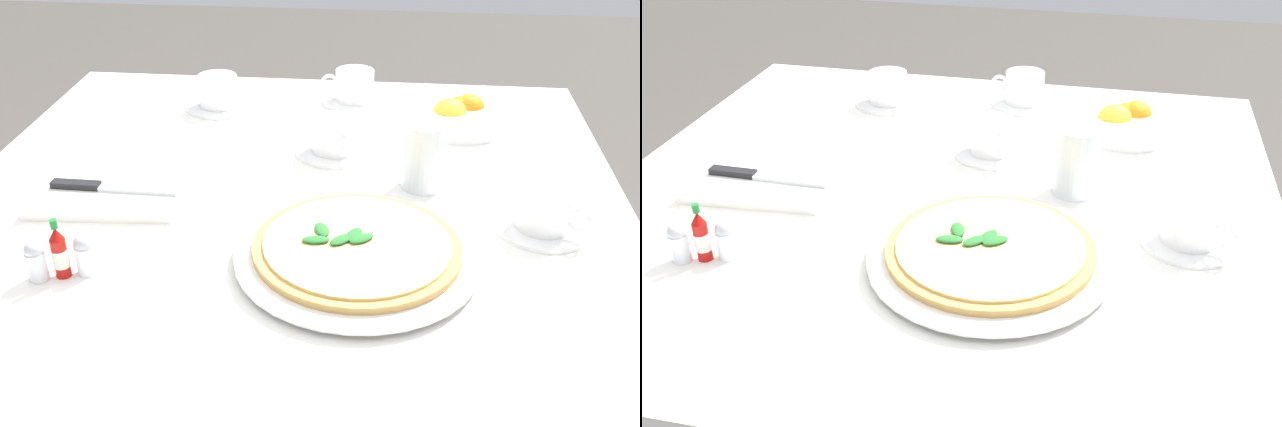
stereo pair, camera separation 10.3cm
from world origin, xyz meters
TOP-DOWN VIEW (x-y plane):
  - dining_table at (0.00, 0.00)m, footprint 1.03×1.03m
  - pizza_plate at (0.11, -0.18)m, footprint 0.32×0.32m
  - pizza at (0.11, -0.18)m, footprint 0.27×0.27m
  - coffee_cup_far_left at (0.08, 0.39)m, footprint 0.13×0.13m
  - coffee_cup_near_right at (0.06, 0.15)m, footprint 0.13×0.13m
  - coffee_cup_near_left at (-0.18, 0.34)m, footprint 0.13×0.13m
  - coffee_cup_right_edge at (0.37, -0.07)m, footprint 0.13×0.13m
  - water_glass_left_edge at (0.20, 0.05)m, footprint 0.07×0.07m
  - napkin_folded at (-0.27, -0.05)m, footprint 0.23×0.14m
  - dinner_knife at (-0.27, -0.05)m, footprint 0.20×0.02m
  - citrus_bowl at (0.28, 0.28)m, footprint 0.15×0.15m
  - hot_sauce_bottle at (-0.26, -0.24)m, footprint 0.02×0.02m
  - salt_shaker at (-0.23, -0.23)m, footprint 0.03×0.03m
  - pepper_shaker at (-0.29, -0.25)m, footprint 0.03×0.03m

SIDE VIEW (x-z plane):
  - dining_table at x=0.00m, z-range 0.23..0.99m
  - napkin_folded at x=-0.27m, z-range 0.75..0.77m
  - pizza_plate at x=0.11m, z-range 0.75..0.77m
  - dinner_knife at x=-0.27m, z-range 0.77..0.78m
  - pizza at x=0.11m, z-range 0.77..0.79m
  - salt_shaker at x=-0.23m, z-range 0.75..0.81m
  - pepper_shaker at x=-0.29m, z-range 0.75..0.81m
  - coffee_cup_right_edge at x=0.37m, z-range 0.75..0.81m
  - citrus_bowl at x=0.28m, z-range 0.75..0.81m
  - coffee_cup_near_right at x=0.06m, z-range 0.75..0.81m
  - coffee_cup_near_left at x=-0.18m, z-range 0.75..0.81m
  - coffee_cup_far_left at x=0.08m, z-range 0.75..0.81m
  - hot_sauce_bottle at x=-0.26m, z-range 0.74..0.83m
  - water_glass_left_edge at x=0.20m, z-range 0.75..0.85m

